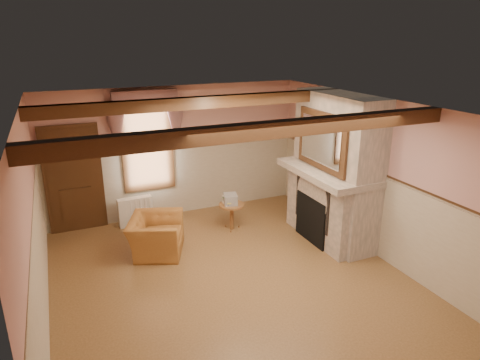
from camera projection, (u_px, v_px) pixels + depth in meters
name	position (u px, v px, depth m)	size (l,w,h in m)	color
floor	(229.00, 278.00, 7.02)	(5.50, 6.00, 0.01)	brown
ceiling	(228.00, 107.00, 6.12)	(5.50, 6.00, 0.01)	silver
wall_back	(176.00, 152.00, 9.17)	(5.50, 0.02, 2.80)	tan
wall_front	(350.00, 305.00, 3.97)	(5.50, 0.02, 2.80)	tan
wall_left	(32.00, 229.00, 5.52)	(0.02, 6.00, 2.80)	tan
wall_right	(371.00, 176.00, 7.61)	(0.02, 6.00, 2.80)	tan
wainscot	(229.00, 236.00, 6.78)	(5.50, 6.00, 1.50)	#C2B49C
chair_rail	(228.00, 192.00, 6.54)	(5.50, 6.00, 0.08)	black
firebox	(314.00, 219.00, 8.16)	(0.20, 0.95, 0.90)	black
armchair	(156.00, 235.00, 7.75)	(1.03, 0.90, 0.67)	#9E662D
side_table	(232.00, 216.00, 8.70)	(0.51, 0.51, 0.55)	brown
book_stack	(230.00, 199.00, 8.58)	(0.26, 0.32, 0.20)	#B7AD8C
radiator	(135.00, 211.00, 8.88)	(0.70, 0.18, 0.60)	silver
bowl	(327.00, 166.00, 7.96)	(0.36, 0.36, 0.09)	brown
mantel_clock	(305.00, 153.00, 8.60)	(0.14, 0.24, 0.20)	black
oil_lamp	(310.00, 153.00, 8.44)	(0.11, 0.11, 0.28)	gold
candle_red	(343.00, 172.00, 7.52)	(0.06, 0.06, 0.16)	#A11314
jar_yellow	(339.00, 171.00, 7.63)	(0.06, 0.06, 0.12)	yellow
fireplace	(336.00, 169.00, 8.01)	(0.85, 2.00, 2.80)	gray
mantel	(328.00, 172.00, 7.96)	(1.05, 2.05, 0.12)	gray
overmantel_mirror	(321.00, 141.00, 7.69)	(0.06, 1.44, 1.04)	silver
door	(74.00, 181.00, 8.43)	(1.10, 0.10, 2.10)	black
window	(147.00, 143.00, 8.83)	(1.06, 0.08, 2.02)	white
window_drapes	(146.00, 115.00, 8.56)	(1.30, 0.14, 1.40)	gray
ceiling_beam_front	(265.00, 130.00, 5.11)	(5.50, 0.18, 0.20)	black
ceiling_beam_back	(201.00, 103.00, 7.19)	(5.50, 0.18, 0.20)	black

